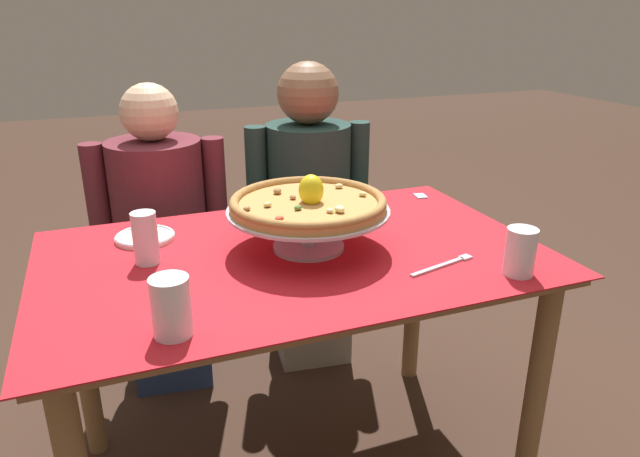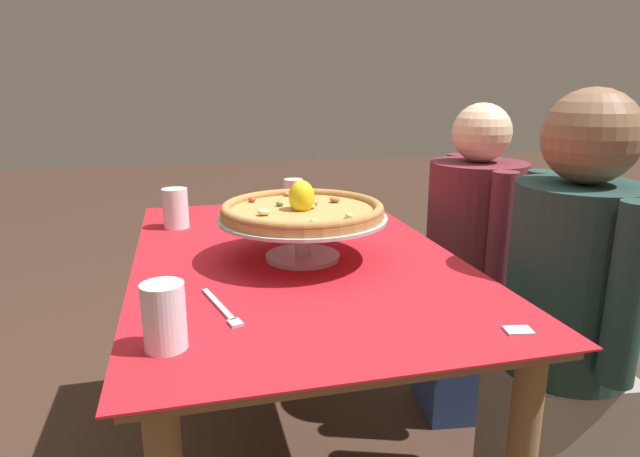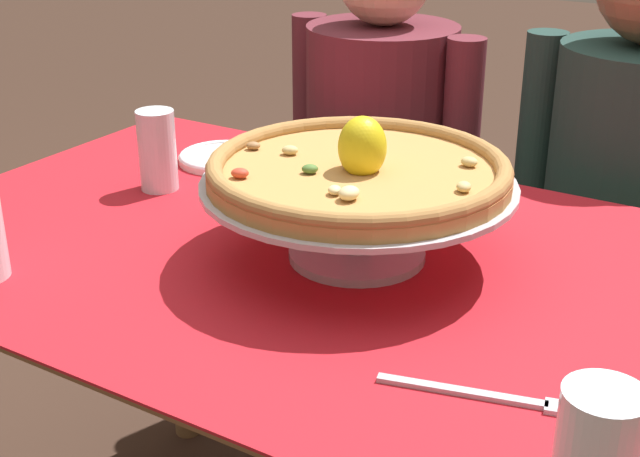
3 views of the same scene
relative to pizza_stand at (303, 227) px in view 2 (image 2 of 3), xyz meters
name	(u,v)px [view 2 (image 2 of 3)]	position (x,y,z in m)	size (l,w,h in m)	color
dining_table	(294,292)	(-0.05, -0.01, -0.20)	(1.33, 0.83, 0.75)	olive
pizza_stand	(303,227)	(0.00, 0.00, 0.00)	(0.44, 0.44, 0.12)	#B7B7C1
pizza	(302,209)	(0.00, 0.00, 0.05)	(0.42, 0.42, 0.09)	#BC8447
water_glass_front_left	(176,211)	(-0.41, -0.32, -0.03)	(0.08, 0.08, 0.13)	white
water_glass_front_right	(164,320)	(0.43, -0.34, -0.03)	(0.08, 0.08, 0.12)	white
water_glass_side_left	(294,202)	(-0.42, 0.06, -0.02)	(0.06, 0.06, 0.14)	white
side_plate	(342,215)	(-0.41, 0.23, -0.08)	(0.17, 0.17, 0.02)	silver
dinner_fork	(222,309)	(0.29, -0.23, -0.08)	(0.21, 0.07, 0.01)	#B7B7C1
sugar_packet	(518,331)	(0.52, 0.30, -0.08)	(0.05, 0.04, 0.01)	silver
diner_left	(471,272)	(-0.33, 0.69, -0.29)	(0.49, 0.37, 1.14)	navy
diner_right	(566,333)	(0.23, 0.65, -0.26)	(0.48, 0.36, 1.19)	gray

